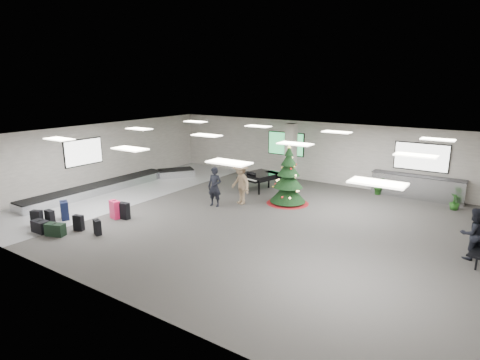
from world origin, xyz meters
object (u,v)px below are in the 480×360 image
Objects in this scene: traveler_a at (215,187)px; baggage_carousel at (116,185)px; christmas_tree at (288,183)px; potted_plant_right at (455,202)px; grand_piano at (259,176)px; traveler_b at (241,183)px; pink_suitcase at (115,209)px; service_counter at (417,187)px; traveler_bench at (473,234)px; potted_plant_left at (379,186)px.

baggage_carousel is at bearing 177.00° from traveler_a.
christmas_tree is 3.78× the size of potted_plant_right.
grand_piano is 1.09× the size of traveler_b.
pink_suitcase is (3.56, -2.94, 0.15)m from baggage_carousel.
service_counter is at bearing 36.14° from grand_piano.
christmas_tree is at bearing -138.33° from service_counter.
traveler_b is 9.08m from potted_plant_right.
grand_piano is at bearing -156.68° from service_counter.
christmas_tree is 1.65× the size of traveler_bench.
traveler_b reaches higher than traveler_bench.
traveler_b is at bearing -133.32° from potted_plant_left.
service_counter is 8.20m from traveler_b.
baggage_carousel is 14.50m from service_counter.
baggage_carousel is at bearing -162.09° from christmas_tree.
grand_piano is (2.54, 6.77, 0.36)m from pink_suitcase.
traveler_a reaches higher than baggage_carousel.
traveler_a is 0.92× the size of traveler_b.
traveler_b is at bearing -65.63° from grand_piano.
traveler_bench reaches higher than baggage_carousel.
grand_piano is 1.19× the size of traveler_a.
baggage_carousel is 15.60m from traveler_bench.
christmas_tree is at bearing -14.93° from grand_piano.
traveler_a is (-0.25, -3.27, 0.13)m from grand_piano.
christmas_tree reaches higher than grand_piano.
traveler_a is 10.17m from potted_plant_right.
christmas_tree is 7.01m from potted_plant_right.
service_counter is at bearing -102.55° from traveler_bench.
traveler_a is at bearing -35.91° from traveler_bench.
grand_piano reaches higher than pink_suitcase.
pink_suitcase is at bearing -102.71° from traveler_b.
potted_plant_left is at bearing 51.45° from christmas_tree.
traveler_a is 2.42× the size of potted_plant_right.
traveler_b reaches higher than grand_piano.
service_counter is at bearing 151.45° from potted_plant_right.
traveler_a is (5.85, 0.55, 0.65)m from baggage_carousel.
christmas_tree is 2.48m from grand_piano.
traveler_bench is (9.47, -3.09, 0.08)m from grand_piano.
traveler_bench reaches higher than service_counter.
service_counter is at bearing 12.43° from potted_plant_left.
service_counter is at bearing 27.67° from baggage_carousel.
potted_plant_right is at bearing -9.75° from potted_plant_left.
traveler_bench is at bearing 29.92° from pink_suitcase.
traveler_bench is at bearing 2.71° from baggage_carousel.
baggage_carousel is 7.22m from grand_piano.
grand_piano is (-2.18, 1.15, -0.19)m from christmas_tree.
service_counter reaches higher than potted_plant_left.
christmas_tree is 7.54m from traveler_bench.
christmas_tree is 1.56× the size of traveler_a.
potted_plant_left is at bearing 63.41° from pink_suitcase.
service_counter is 5.00× the size of potted_plant_left.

